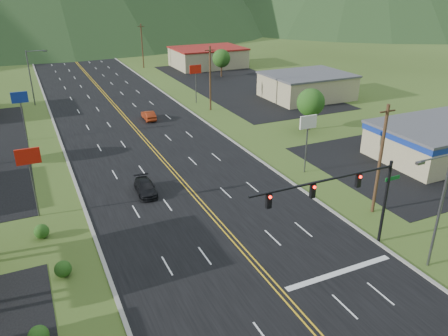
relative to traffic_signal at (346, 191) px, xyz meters
name	(u,v)px	position (x,y,z in m)	size (l,w,h in m)	color
traffic_signal	(346,191)	(0.00, 0.00, 0.00)	(13.10, 0.43, 7.00)	black
streetlight_east	(438,204)	(4.70, -4.00, -0.15)	(3.28, 0.25, 9.00)	#59595E
streetlight_west	(32,74)	(-18.16, 56.00, -0.15)	(3.28, 0.25, 9.00)	#59595E
building_east_near	(442,139)	(23.52, 11.00, -3.06)	(15.40, 10.40, 4.10)	tan
building_east_mid	(307,86)	(25.52, 41.00, -3.17)	(14.40, 11.40, 4.30)	tan
building_east_far	(208,57)	(21.52, 76.00, -3.07)	(16.40, 12.40, 4.50)	tan
pole_sign_west_a	(29,163)	(-20.48, 16.00, -0.28)	(2.00, 0.18, 6.40)	#59595E
pole_sign_west_b	(20,102)	(-20.48, 38.00, -0.28)	(2.00, 0.18, 6.40)	#59595E
pole_sign_east_a	(308,128)	(6.52, 14.00, -0.28)	(2.00, 0.18, 6.40)	#59595E
pole_sign_east_b	(195,73)	(6.52, 46.00, -0.28)	(2.00, 0.18, 6.40)	#59595E
tree_east_a	(311,102)	(15.52, 26.00, -1.44)	(3.84, 3.84, 5.82)	#382314
tree_east_b	(221,58)	(19.52, 64.00, -1.44)	(3.84, 3.84, 5.82)	#382314
utility_pole_a	(380,159)	(7.02, 4.00, -0.20)	(1.60, 0.28, 10.00)	#382314
utility_pole_b	(210,78)	(7.02, 41.00, -0.20)	(1.60, 0.28, 10.00)	#382314
utility_pole_c	(142,46)	(7.02, 81.00, -0.20)	(1.60, 0.28, 10.00)	#382314
utility_pole_d	(108,29)	(7.02, 121.00, -0.20)	(1.60, 0.28, 10.00)	#382314
car_dark_mid	(146,188)	(-10.65, 16.23, -4.71)	(1.74, 4.29, 1.24)	black
car_red_far	(149,116)	(-3.53, 39.92, -4.66)	(1.43, 4.09, 1.35)	#9A2D10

